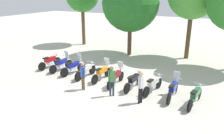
# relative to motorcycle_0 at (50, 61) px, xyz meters

# --- Properties ---
(ground_plane) EXTENTS (80.00, 80.00, 0.00)m
(ground_plane) POSITION_rel_motorcycle_0_xyz_m (5.30, -0.49, -0.50)
(ground_plane) COLOR #BCB7A8
(motorcycle_0) EXTENTS (0.62, 2.19, 0.99)m
(motorcycle_0) POSITION_rel_motorcycle_0_xyz_m (0.00, 0.00, 0.00)
(motorcycle_0) COLOR black
(motorcycle_0) RESTS_ON ground_plane
(motorcycle_1) EXTENTS (0.62, 2.19, 1.37)m
(motorcycle_1) POSITION_rel_motorcycle_0_xyz_m (1.18, -0.12, 0.01)
(motorcycle_1) COLOR black
(motorcycle_1) RESTS_ON ground_plane
(motorcycle_2) EXTENTS (0.72, 2.17, 1.37)m
(motorcycle_2) POSITION_rel_motorcycle_0_xyz_m (2.36, -0.24, 0.01)
(motorcycle_2) COLOR black
(motorcycle_2) RESTS_ON ground_plane
(motorcycle_3) EXTENTS (0.62, 2.19, 0.99)m
(motorcycle_3) POSITION_rel_motorcycle_0_xyz_m (3.53, -0.41, 0.00)
(motorcycle_3) COLOR black
(motorcycle_3) RESTS_ON ground_plane
(motorcycle_4) EXTENTS (0.62, 2.19, 1.37)m
(motorcycle_4) POSITION_rel_motorcycle_0_xyz_m (4.71, -0.29, 0.01)
(motorcycle_4) COLOR black
(motorcycle_4) RESTS_ON ground_plane
(motorcycle_5) EXTENTS (0.62, 2.19, 1.37)m
(motorcycle_5) POSITION_rel_motorcycle_0_xyz_m (5.89, -0.57, 0.01)
(motorcycle_5) COLOR black
(motorcycle_5) RESTS_ON ground_plane
(motorcycle_6) EXTENTS (0.62, 2.19, 0.99)m
(motorcycle_6) POSITION_rel_motorcycle_0_xyz_m (7.07, -0.59, 0.00)
(motorcycle_6) COLOR black
(motorcycle_6) RESTS_ON ground_plane
(motorcycle_7) EXTENTS (0.69, 2.18, 0.99)m
(motorcycle_7) POSITION_rel_motorcycle_0_xyz_m (8.25, -0.55, 0.00)
(motorcycle_7) COLOR black
(motorcycle_7) RESTS_ON ground_plane
(motorcycle_8) EXTENTS (0.62, 2.19, 1.37)m
(motorcycle_8) POSITION_rel_motorcycle_0_xyz_m (9.42, -0.74, 0.01)
(motorcycle_8) COLOR black
(motorcycle_8) RESTS_ON ground_plane
(motorcycle_9) EXTENTS (0.67, 2.18, 0.99)m
(motorcycle_9) POSITION_rel_motorcycle_0_xyz_m (10.60, -0.99, 0.00)
(motorcycle_9) COLOR black
(motorcycle_9) RESTS_ON ground_plane
(person_0) EXTENTS (0.35, 0.33, 1.75)m
(person_0) POSITION_rel_motorcycle_0_xyz_m (6.38, -2.04, 0.53)
(person_0) COLOR #232D4C
(person_0) RESTS_ON ground_plane
(person_1) EXTENTS (0.40, 0.29, 1.68)m
(person_1) POSITION_rel_motorcycle_0_xyz_m (4.51, -2.10, 0.48)
(person_1) COLOR brown
(person_1) RESTS_ON ground_plane
(person_2) EXTENTS (0.30, 0.40, 1.76)m
(person_2) POSITION_rel_motorcycle_0_xyz_m (8.08, -2.10, 0.54)
(person_2) COLOR black
(person_2) RESTS_ON ground_plane
(tree_1) EXTENTS (4.87, 4.87, 6.97)m
(tree_1) POSITION_rel_motorcycle_0_xyz_m (3.81, 6.15, 4.03)
(tree_1) COLOR brown
(tree_1) RESTS_ON ground_plane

